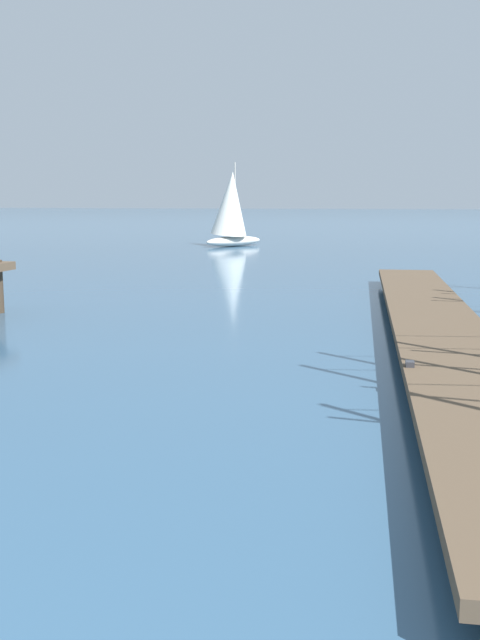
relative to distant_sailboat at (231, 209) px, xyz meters
name	(u,v)px	position (x,y,z in m)	size (l,w,h in m)	color
floating_dock	(437,325)	(11.03, -28.62, -1.88)	(3.16, 22.01, 0.53)	brown
distant_sailboat	(231,209)	(0.00, 0.00, 0.00)	(3.44, 4.18, 4.96)	silver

